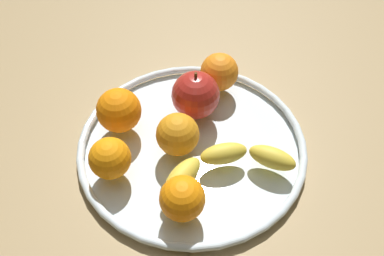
% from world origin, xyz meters
% --- Properties ---
extents(ground_plane, '(1.31, 1.31, 0.04)m').
position_xyz_m(ground_plane, '(0.00, 0.00, -0.02)').
color(ground_plane, '#9C8157').
extents(fruit_bowl, '(0.36, 0.36, 0.02)m').
position_xyz_m(fruit_bowl, '(0.00, 0.00, 0.01)').
color(fruit_bowl, silver).
rests_on(fruit_bowl, ground_plane).
extents(banana, '(0.20, 0.11, 0.03)m').
position_xyz_m(banana, '(-0.01, 0.07, 0.03)').
color(banana, gold).
rests_on(banana, fruit_bowl).
extents(apple, '(0.08, 0.08, 0.08)m').
position_xyz_m(apple, '(-0.04, -0.05, 0.06)').
color(apple, '#AC261F').
rests_on(apple, fruit_bowl).
extents(orange_front_left, '(0.06, 0.06, 0.06)m').
position_xyz_m(orange_front_left, '(0.03, -0.00, 0.05)').
color(orange_front_left, orange).
rests_on(orange_front_left, fruit_bowl).
extents(orange_center, '(0.07, 0.07, 0.07)m').
position_xyz_m(orange_center, '(0.08, -0.09, 0.05)').
color(orange_center, orange).
rests_on(orange_center, fruit_bowl).
extents(orange_front_right, '(0.06, 0.06, 0.06)m').
position_xyz_m(orange_front_right, '(0.08, 0.09, 0.05)').
color(orange_front_right, orange).
rests_on(orange_front_right, fruit_bowl).
extents(orange_back_left, '(0.06, 0.06, 0.06)m').
position_xyz_m(orange_back_left, '(0.13, -0.02, 0.05)').
color(orange_back_left, orange).
rests_on(orange_back_left, fruit_bowl).
extents(orange_back_right, '(0.06, 0.06, 0.06)m').
position_xyz_m(orange_back_right, '(-0.11, -0.07, 0.05)').
color(orange_back_right, orange).
rests_on(orange_back_right, fruit_bowl).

